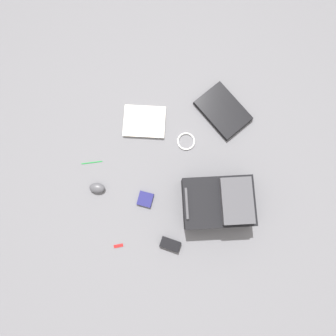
% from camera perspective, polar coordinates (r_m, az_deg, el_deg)
% --- Properties ---
extents(ground_plane, '(3.57, 3.57, 0.00)m').
position_cam_1_polar(ground_plane, '(1.82, 0.14, 0.25)').
color(ground_plane, slate).
extents(backpack, '(0.32, 0.43, 0.20)m').
position_cam_1_polar(backpack, '(1.73, 10.02, -6.59)').
color(backpack, black).
rests_on(backpack, ground_plane).
extents(laptop, '(0.39, 0.38, 0.03)m').
position_cam_1_polar(laptop, '(1.92, 10.72, 10.97)').
color(laptop, black).
rests_on(laptop, ground_plane).
extents(book_red, '(0.21, 0.27, 0.02)m').
position_cam_1_polar(book_red, '(1.88, -4.64, 9.04)').
color(book_red, silver).
rests_on(book_red, ground_plane).
extents(computer_mouse, '(0.07, 0.10, 0.04)m').
position_cam_1_polar(computer_mouse, '(1.83, -13.72, -3.83)').
color(computer_mouse, '#4C4C51').
rests_on(computer_mouse, ground_plane).
extents(cable_coil, '(0.12, 0.12, 0.01)m').
position_cam_1_polar(cable_coil, '(1.85, 3.56, 5.24)').
color(cable_coil, silver).
rests_on(cable_coil, ground_plane).
extents(power_brick, '(0.09, 0.13, 0.03)m').
position_cam_1_polar(power_brick, '(1.78, 0.44, -14.70)').
color(power_brick, black).
rests_on(power_brick, ground_plane).
extents(pen_black, '(0.03, 0.13, 0.01)m').
position_cam_1_polar(pen_black, '(1.88, -14.70, 1.05)').
color(pen_black, '#198C33').
rests_on(pen_black, ground_plane).
extents(earbud_pouch, '(0.10, 0.10, 0.02)m').
position_cam_1_polar(earbud_pouch, '(1.79, -4.47, -6.11)').
color(earbud_pouch, navy).
rests_on(earbud_pouch, ground_plane).
extents(usb_stick, '(0.03, 0.06, 0.01)m').
position_cam_1_polar(usb_stick, '(1.82, -9.69, -14.79)').
color(usb_stick, '#B21919').
rests_on(usb_stick, ground_plane).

